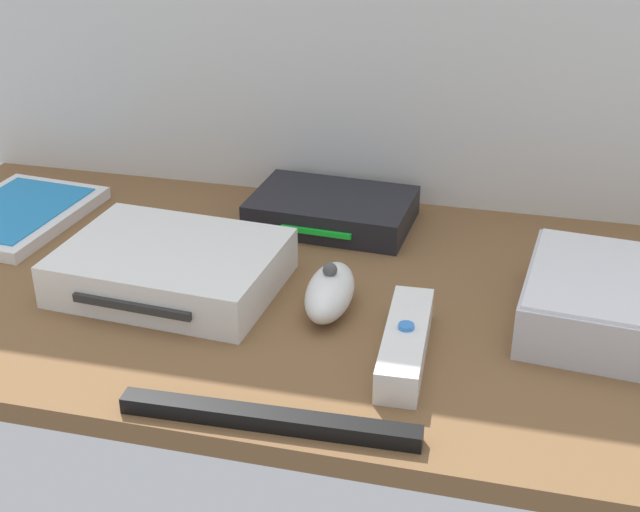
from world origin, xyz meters
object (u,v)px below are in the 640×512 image
game_case (16,215)px  network_router (332,210)px  sensor_bar (269,419)px  remote_wand (405,343)px  game_console (172,267)px  remote_nunchuk (330,292)px  mini_computer (620,301)px

game_case → network_router: 36.71cm
sensor_bar → game_case: bearing=141.3°
game_case → network_router: bearing=18.0°
network_router → remote_wand: same height
game_console → game_case: (-23.69, 10.25, -1.44)cm
game_case → remote_nunchuk: bearing=-10.3°
remote_nunchuk → sensor_bar: bearing=-93.4°
game_console → sensor_bar: (15.90, -19.22, -1.50)cm
network_router → mini_computer: bearing=-23.2°
game_case → sensor_bar: (39.58, -29.48, -0.06)cm
game_case → sensor_bar: 49.35cm
game_case → mini_computer: bearing=-1.1°
remote_wand → sensor_bar: (-8.77, -12.14, -0.81)cm
remote_wand → remote_nunchuk: size_ratio=1.47×
game_console → game_case: bearing=160.7°
mini_computer → remote_nunchuk: bearing=-171.9°
game_console → remote_wand: bearing=-11.9°
mini_computer → sensor_bar: 35.02cm
game_console → network_router: 22.04cm
remote_wand → remote_nunchuk: (-8.27, 6.29, 0.53)cm
game_case → remote_nunchuk: size_ratio=1.99×
remote_nunchuk → sensor_bar: 18.48cm
game_console → remote_nunchuk: remote_nunchuk is taller
network_router → remote_nunchuk: remote_nunchuk is taller
game_console → remote_wand: size_ratio=1.48×
mini_computer → remote_nunchuk: size_ratio=1.82×
mini_computer → remote_wand: bearing=-151.2°
remote_wand → remote_nunchuk: remote_nunchuk is taller
mini_computer → network_router: bearing=153.4°
mini_computer → remote_nunchuk: 26.80cm
mini_computer → network_router: size_ratio=0.99×
game_console → remote_nunchuk: 16.42cm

